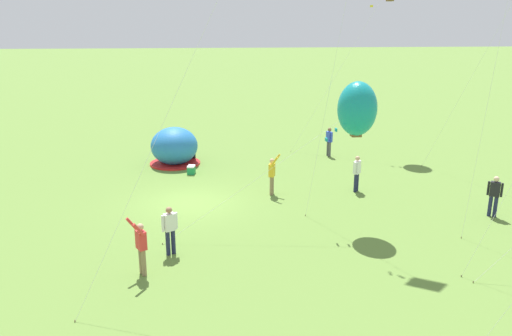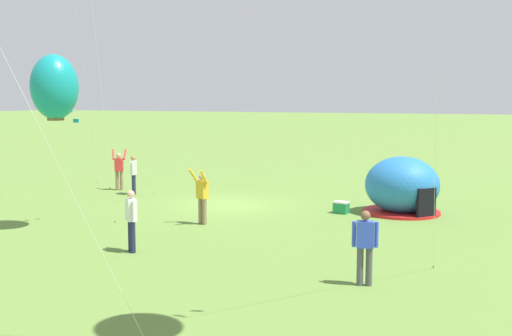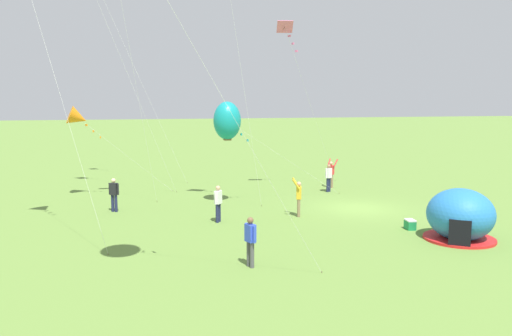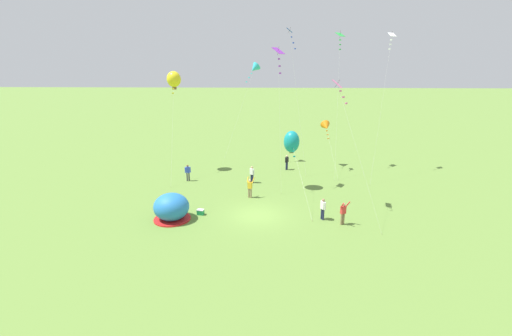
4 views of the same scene
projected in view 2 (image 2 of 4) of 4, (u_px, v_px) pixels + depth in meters
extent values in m
plane|color=olive|center=(230.00, 205.00, 23.82)|extent=(300.00, 300.00, 0.00)
ellipsoid|color=#2672BF|center=(402.00, 185.00, 21.97)|extent=(2.70, 2.60, 2.10)
cylinder|color=red|center=(401.00, 212.00, 22.09)|extent=(2.81, 2.81, 0.10)
cube|color=black|center=(426.00, 204.00, 20.91)|extent=(0.59, 0.70, 1.10)
cube|color=#1E8C4C|center=(341.00, 208.00, 22.03)|extent=(0.57, 0.44, 0.38)
cube|color=white|center=(341.00, 202.00, 22.00)|extent=(0.58, 0.45, 0.06)
cylinder|color=#1E2347|center=(133.00, 237.00, 16.35)|extent=(0.15, 0.15, 0.88)
cylinder|color=#1E2347|center=(131.00, 236.00, 16.53)|extent=(0.15, 0.15, 0.88)
cube|color=white|center=(131.00, 210.00, 16.35)|extent=(0.45, 0.43, 0.60)
sphere|color=tan|center=(131.00, 194.00, 16.30)|extent=(0.22, 0.22, 0.22)
cylinder|color=white|center=(134.00, 211.00, 16.13)|extent=(0.09, 0.09, 0.58)
cylinder|color=white|center=(129.00, 208.00, 16.58)|extent=(0.09, 0.09, 0.58)
cylinder|color=#4C4C51|center=(360.00, 266.00, 13.51)|extent=(0.15, 0.15, 0.88)
cylinder|color=#4C4C51|center=(369.00, 267.00, 13.48)|extent=(0.15, 0.15, 0.88)
cube|color=blue|center=(365.00, 234.00, 13.41)|extent=(0.43, 0.34, 0.60)
sphere|color=brown|center=(366.00, 215.00, 13.36)|extent=(0.22, 0.22, 0.22)
cylinder|color=blue|center=(354.00, 234.00, 13.44)|extent=(0.09, 0.09, 0.58)
cylinder|color=blue|center=(376.00, 235.00, 13.38)|extent=(0.09, 0.09, 0.58)
cylinder|color=#1E2347|center=(134.00, 184.00, 26.43)|extent=(0.15, 0.15, 0.88)
cylinder|color=#1E2347|center=(134.00, 185.00, 26.23)|extent=(0.15, 0.15, 0.88)
cube|color=white|center=(133.00, 168.00, 26.24)|extent=(0.39, 0.45, 0.60)
sphere|color=#9E7051|center=(133.00, 158.00, 26.19)|extent=(0.22, 0.22, 0.22)
cylinder|color=white|center=(134.00, 167.00, 26.49)|extent=(0.09, 0.09, 0.58)
cylinder|color=white|center=(133.00, 169.00, 26.00)|extent=(0.09, 0.09, 0.58)
cylinder|color=#8C7251|center=(204.00, 212.00, 20.02)|extent=(0.15, 0.15, 0.88)
cylinder|color=#8C7251|center=(200.00, 211.00, 20.16)|extent=(0.15, 0.15, 0.88)
cube|color=gold|center=(202.00, 190.00, 20.00)|extent=(0.44, 0.36, 0.60)
sphere|color=tan|center=(202.00, 177.00, 19.95)|extent=(0.22, 0.22, 0.22)
cylinder|color=gold|center=(204.00, 177.00, 19.66)|extent=(0.16, 0.39, 0.50)
cylinder|color=gold|center=(193.00, 176.00, 20.02)|extent=(0.27, 0.37, 0.50)
cylinder|color=#8C7251|center=(117.00, 181.00, 27.59)|extent=(0.15, 0.15, 0.88)
cylinder|color=#8C7251|center=(122.00, 181.00, 27.61)|extent=(0.15, 0.15, 0.88)
cube|color=red|center=(119.00, 165.00, 27.52)|extent=(0.45, 0.39, 0.60)
sphere|color=tan|center=(119.00, 155.00, 27.47)|extent=(0.22, 0.22, 0.22)
cylinder|color=red|center=(113.00, 154.00, 27.59)|extent=(0.30, 0.35, 0.50)
cylinder|color=red|center=(125.00, 154.00, 27.63)|extent=(0.21, 0.39, 0.50)
cylinder|color=silver|center=(85.00, 80.00, 26.63)|extent=(2.91, 4.94, 10.06)
cylinder|color=brown|center=(98.00, 182.00, 30.03)|extent=(0.03, 0.03, 0.06)
cylinder|color=silver|center=(437.00, 59.00, 11.56)|extent=(0.60, 5.89, 9.95)
cylinder|color=brown|center=(433.00, 267.00, 14.92)|extent=(0.03, 0.03, 0.06)
cylinder|color=silver|center=(95.00, 31.00, 18.61)|extent=(0.47, 2.07, 12.61)
cylinder|color=brown|center=(115.00, 222.00, 20.36)|extent=(0.03, 0.03, 0.06)
cylinder|color=silver|center=(113.00, 150.00, 22.54)|extent=(1.29, 7.30, 4.57)
cylinder|color=brown|center=(154.00, 194.00, 26.37)|extent=(0.03, 0.03, 0.06)
ellipsoid|color=teal|center=(54.00, 87.00, 18.71)|extent=(1.47, 1.47, 2.04)
cube|color=brown|center=(56.00, 116.00, 18.82)|extent=(0.37, 0.37, 0.26)
cube|color=teal|center=(63.00, 100.00, 19.19)|extent=(0.21, 0.11, 0.12)
cube|color=teal|center=(70.00, 111.00, 19.59)|extent=(0.20, 0.07, 0.12)
cube|color=teal|center=(76.00, 121.00, 20.00)|extent=(0.20, 0.06, 0.12)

